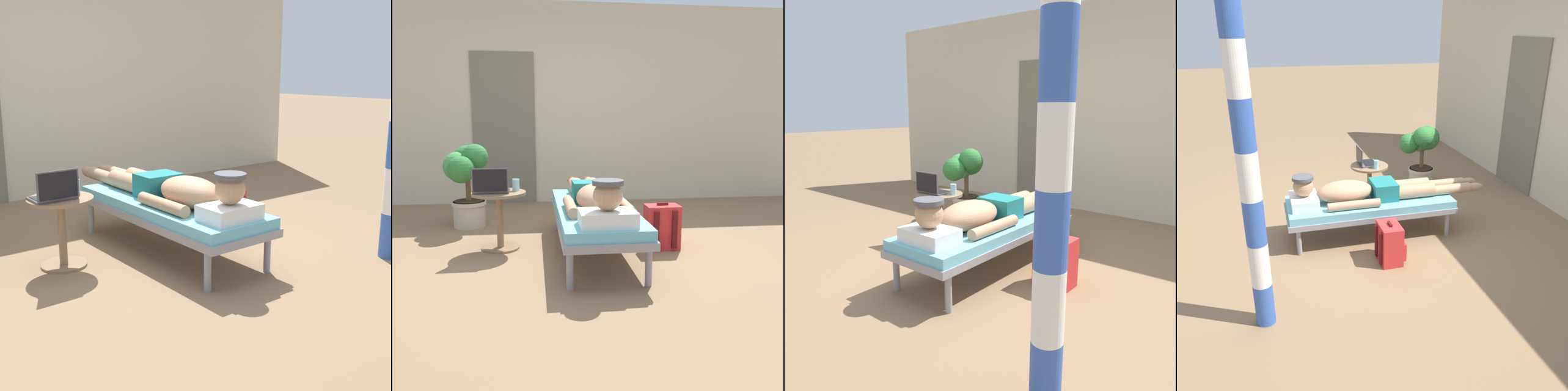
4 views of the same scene
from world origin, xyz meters
TOP-DOWN VIEW (x-y plane):
  - ground_plane at (0.00, 0.00)m, footprint 40.00×40.00m
  - house_wall_back at (0.07, 2.56)m, footprint 7.60×0.20m
  - house_door_panel at (-0.82, 2.45)m, footprint 0.84×0.03m
  - lounge_chair at (0.07, 0.06)m, footprint 0.66×1.83m
  - person_reclining at (0.07, 0.02)m, footprint 0.53×2.17m
  - side_table at (-0.75, 0.27)m, footprint 0.48×0.48m
  - laptop at (-0.81, 0.22)m, footprint 0.31×0.24m
  - drink_glass at (-0.60, 0.33)m, footprint 0.06×0.06m
  - backpack at (0.71, 0.11)m, footprint 0.30×0.26m
  - potted_plant at (-1.16, 1.13)m, footprint 0.48×0.57m

SIDE VIEW (x-z plane):
  - ground_plane at x=0.00m, z-range 0.00..0.00m
  - backpack at x=0.71m, z-range -0.02..0.41m
  - lounge_chair at x=0.07m, z-range 0.14..0.56m
  - side_table at x=-0.75m, z-range 0.09..0.62m
  - person_reclining at x=0.07m, z-range 0.36..0.68m
  - potted_plant at x=-1.16m, z-range 0.11..1.01m
  - drink_glass at x=-0.60m, z-range 0.52..0.63m
  - laptop at x=-0.81m, z-range 0.47..0.69m
  - house_door_panel at x=-0.82m, z-range 0.00..2.04m
  - house_wall_back at x=0.07m, z-range 0.00..2.70m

